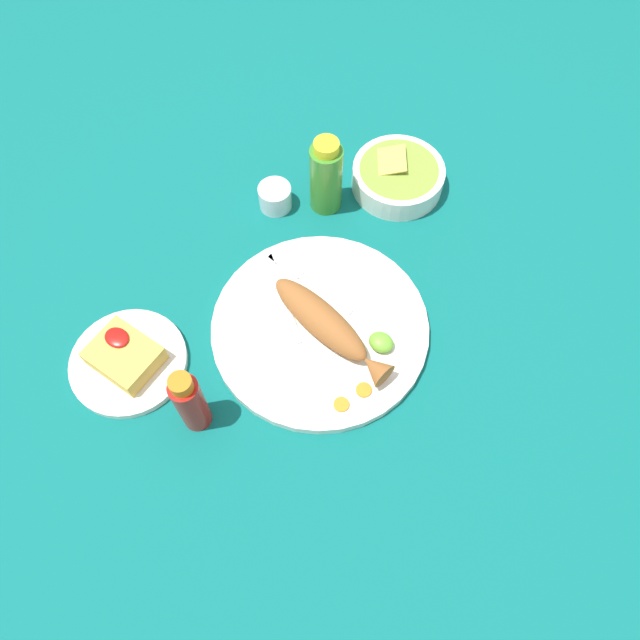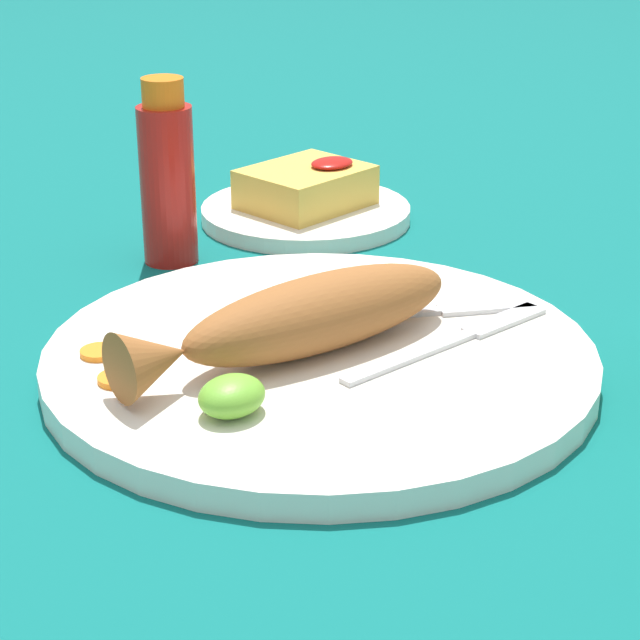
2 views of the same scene
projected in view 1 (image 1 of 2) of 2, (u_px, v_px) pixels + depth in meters
ground_plane at (320, 330)px, 1.06m from camera, size 4.00×4.00×0.00m
main_plate at (320, 328)px, 1.06m from camera, size 0.37×0.37×0.02m
fried_fish at (327, 325)px, 1.02m from camera, size 0.25×0.10×0.05m
fork_near at (280, 291)px, 1.08m from camera, size 0.16×0.12×0.00m
fork_far at (305, 279)px, 1.09m from camera, size 0.19×0.03×0.00m
carrot_slice_near at (364, 390)px, 0.99m from camera, size 0.03×0.03×0.00m
carrot_slice_mid at (341, 404)px, 0.98m from camera, size 0.03×0.03×0.00m
lime_wedge_main at (381, 342)px, 1.02m from camera, size 0.04×0.04×0.02m
hot_sauce_bottle_red at (190, 402)px, 0.93m from camera, size 0.05×0.05×0.15m
hot_sauce_bottle_green at (326, 176)px, 1.13m from camera, size 0.06×0.06×0.16m
salt_cup at (275, 198)px, 1.17m from camera, size 0.06×0.06×0.05m
side_plate_fries at (129, 362)px, 1.03m from camera, size 0.19×0.19×0.01m
fries_pile at (124, 355)px, 1.01m from camera, size 0.11×0.09×0.04m
guacamole_bowl at (398, 176)px, 1.19m from camera, size 0.17×0.17×0.06m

